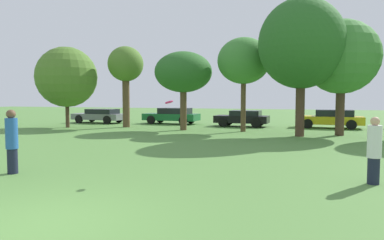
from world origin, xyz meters
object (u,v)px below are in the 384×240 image
(frisbee, at_px, (169,102))
(tree_3, at_px, (244,61))
(tree_1, at_px, (126,66))
(tree_4, at_px, (301,44))
(person_catcher, at_px, (374,150))
(tree_2, at_px, (183,73))
(parked_car_yellow, at_px, (331,118))
(parked_car_grey, at_px, (100,115))
(parked_car_black, at_px, (243,118))
(tree_0, at_px, (67,77))
(tree_5, at_px, (341,57))
(parked_car_green, at_px, (172,115))
(person_thrower, at_px, (12,141))

(frisbee, height_order, tree_3, tree_3)
(tree_1, distance_m, tree_4, 12.45)
(person_catcher, height_order, tree_2, tree_2)
(parked_car_yellow, bearing_deg, person_catcher, 92.59)
(tree_4, bearing_deg, parked_car_grey, 161.29)
(person_catcher, height_order, parked_car_black, person_catcher)
(frisbee, relative_size, parked_car_grey, 0.05)
(tree_0, bearing_deg, tree_5, 0.78)
(parked_car_yellow, bearing_deg, parked_car_green, 1.64)
(tree_0, distance_m, tree_5, 18.24)
(parked_car_black, bearing_deg, parked_car_grey, 3.35)
(tree_4, xyz_separation_m, parked_car_yellow, (2.05, 6.09, -4.44))
(tree_2, distance_m, tree_5, 9.65)
(tree_0, relative_size, parked_car_black, 1.44)
(frisbee, relative_size, tree_4, 0.03)
(tree_4, distance_m, tree_5, 2.56)
(tree_3, distance_m, parked_car_yellow, 7.95)
(frisbee, height_order, parked_car_yellow, frisbee)
(tree_0, xyz_separation_m, tree_4, (16.04, -0.90, 1.50))
(frisbee, distance_m, tree_0, 17.66)
(person_catcher, distance_m, tree_1, 19.64)
(person_catcher, xyz_separation_m, tree_0, (-17.90, 11.66, 2.76))
(tree_1, relative_size, parked_car_black, 1.46)
(frisbee, height_order, parked_car_black, frisbee)
(tree_5, bearing_deg, person_catcher, -91.54)
(tree_0, height_order, tree_1, tree_1)
(frisbee, bearing_deg, parked_car_grey, 127.23)
(tree_0, relative_size, tree_5, 0.88)
(tree_3, relative_size, parked_car_black, 1.48)
(parked_car_grey, distance_m, parked_car_yellow, 18.32)
(tree_4, xyz_separation_m, parked_car_grey, (-16.26, 5.51, -4.48))
(person_thrower, distance_m, tree_1, 16.03)
(person_thrower, relative_size, tree_0, 0.32)
(tree_0, distance_m, tree_1, 4.27)
(tree_3, distance_m, tree_5, 5.69)
(tree_2, relative_size, parked_car_green, 1.12)
(tree_1, height_order, tree_4, tree_4)
(parked_car_black, bearing_deg, person_catcher, 113.36)
(tree_3, xyz_separation_m, tree_5, (5.65, -0.65, -0.02))
(tree_1, bearing_deg, tree_0, -157.40)
(tree_2, bearing_deg, parked_car_grey, 156.14)
(tree_0, xyz_separation_m, parked_car_grey, (-0.22, 4.61, -2.97))
(tree_2, relative_size, tree_5, 0.79)
(tree_1, xyz_separation_m, parked_car_yellow, (14.22, 3.58, -3.76))
(tree_2, height_order, parked_car_green, tree_2)
(tree_1, bearing_deg, tree_3, -4.69)
(tree_1, height_order, tree_5, tree_5)
(person_catcher, distance_m, tree_2, 15.75)
(tree_0, xyz_separation_m, tree_3, (12.57, 0.90, 0.84))
(parked_car_black, bearing_deg, tree_3, 102.93)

